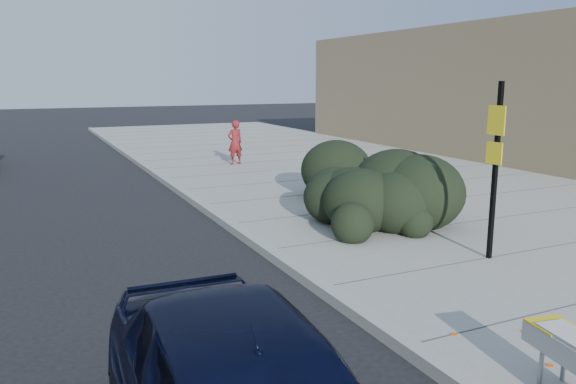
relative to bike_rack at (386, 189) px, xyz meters
The scene contains 7 objects.
ground 4.75m from the bike_rack, 135.17° to the right, with size 120.00×120.00×0.00m, color black.
sidewalk_near 2.91m from the bike_rack, 36.68° to the left, with size 11.20×50.00×0.15m, color gray.
curb_near 3.79m from the bike_rack, 153.05° to the left, with size 0.22×50.00×0.17m, color #9E9E99.
bike_rack is the anchor object (origin of this frame).
sign_post 3.49m from the bike_rack, 93.87° to the right, with size 0.11×0.34×2.92m.
hedge 0.92m from the bike_rack, 144.42° to the left, with size 2.29×4.58×1.72m, color black.
pedestrian 8.53m from the bike_rack, 92.77° to the left, with size 0.56×0.37×1.55m, color maroon.
Camera 1 is at (-3.79, -6.71, 3.10)m, focal length 35.00 mm.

